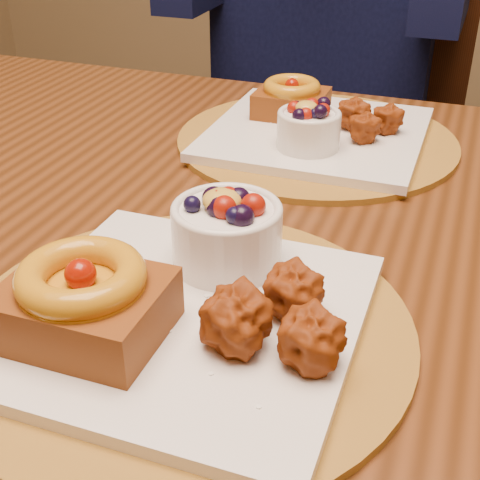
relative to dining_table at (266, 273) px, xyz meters
name	(u,v)px	position (x,y,z in m)	size (l,w,h in m)	color
dining_table	(266,273)	(0.00, 0.00, 0.00)	(1.60, 0.90, 0.76)	#3C1E0B
place_setting_near	(183,297)	(0.00, -0.21, 0.11)	(0.38, 0.38, 0.09)	brown
place_setting_far	(315,129)	(0.00, 0.22, 0.10)	(0.38, 0.38, 0.08)	brown
chair_far	(343,146)	(-0.06, 0.73, -0.13)	(0.49, 0.49, 0.99)	black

